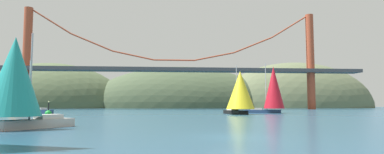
{
  "coord_description": "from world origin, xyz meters",
  "views": [
    {
      "loc": [
        -4.11,
        -19.1,
        1.92
      ],
      "look_at": [
        0.0,
        26.13,
        5.63
      ],
      "focal_mm": 30.85,
      "sensor_mm": 36.0,
      "label": 1
    }
  ],
  "objects_px": {
    "sailboat_yellow_sail": "(240,91)",
    "sailboat_orange_sail": "(23,89)",
    "sailboat_crimson_sail": "(273,89)",
    "sailboat_teal_sail": "(16,80)",
    "channel_buoy": "(48,113)"
  },
  "relations": [
    {
      "from": "sailboat_teal_sail",
      "to": "sailboat_yellow_sail",
      "type": "height_order",
      "value": "sailboat_yellow_sail"
    },
    {
      "from": "channel_buoy",
      "to": "sailboat_crimson_sail",
      "type": "bearing_deg",
      "value": 13.04
    },
    {
      "from": "sailboat_yellow_sail",
      "to": "sailboat_orange_sail",
      "type": "distance_m",
      "value": 41.87
    },
    {
      "from": "sailboat_crimson_sail",
      "to": "sailboat_teal_sail",
      "type": "bearing_deg",
      "value": -129.64
    },
    {
      "from": "sailboat_orange_sail",
      "to": "channel_buoy",
      "type": "bearing_deg",
      "value": -49.43
    },
    {
      "from": "sailboat_orange_sail",
      "to": "channel_buoy",
      "type": "relative_size",
      "value": 3.92
    },
    {
      "from": "sailboat_yellow_sail",
      "to": "sailboat_crimson_sail",
      "type": "distance_m",
      "value": 11.6
    },
    {
      "from": "sailboat_orange_sail",
      "to": "sailboat_crimson_sail",
      "type": "distance_m",
      "value": 50.02
    },
    {
      "from": "sailboat_orange_sail",
      "to": "sailboat_yellow_sail",
      "type": "bearing_deg",
      "value": -10.08
    },
    {
      "from": "sailboat_yellow_sail",
      "to": "sailboat_orange_sail",
      "type": "relative_size",
      "value": 0.89
    },
    {
      "from": "sailboat_yellow_sail",
      "to": "channel_buoy",
      "type": "bearing_deg",
      "value": -176.23
    },
    {
      "from": "sailboat_crimson_sail",
      "to": "channel_buoy",
      "type": "distance_m",
      "value": 43.24
    },
    {
      "from": "sailboat_teal_sail",
      "to": "sailboat_crimson_sail",
      "type": "bearing_deg",
      "value": 50.36
    },
    {
      "from": "channel_buoy",
      "to": "sailboat_teal_sail",
      "type": "bearing_deg",
      "value": -75.82
    },
    {
      "from": "sailboat_crimson_sail",
      "to": "channel_buoy",
      "type": "xyz_separation_m",
      "value": [
        -41.88,
        -9.7,
        -4.67
      ]
    }
  ]
}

